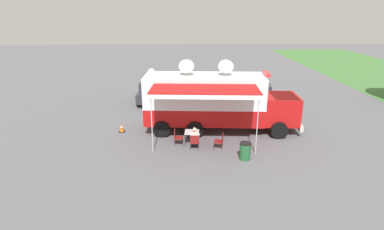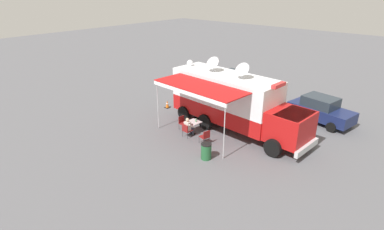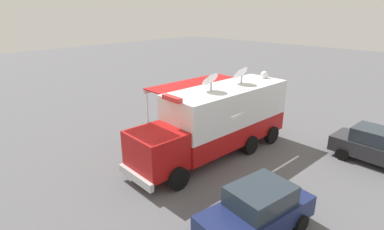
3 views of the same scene
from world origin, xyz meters
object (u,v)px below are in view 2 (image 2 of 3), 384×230
folding_chair_spare_by_truck (205,136)px  car_behind_truck (231,81)px  water_bottle (196,120)px  folding_chair_at_table (186,130)px  command_truck (234,101)px  trash_bin (206,151)px  car_far_corner (321,110)px  seated_responder (189,127)px  folding_chair_beside_table (183,122)px  folding_table (193,123)px  traffic_cone (167,104)px

folding_chair_spare_by_truck → car_behind_truck: size_ratio=0.20×
water_bottle → folding_chair_at_table: size_ratio=0.26×
command_truck → trash_bin: size_ratio=10.58×
folding_chair_at_table → car_far_corner: bearing=145.9°
seated_responder → car_behind_truck: bearing=-160.9°
command_truck → car_far_corner: command_truck is taller
command_truck → seated_responder: 3.30m
folding_chair_beside_table → car_behind_truck: 8.91m
command_truck → folding_table: size_ratio=11.32×
folding_chair_spare_by_truck → seated_responder: 1.41m
folding_chair_spare_by_truck → traffic_cone: folding_chair_spare_by_truck is taller
folding_chair_beside_table → water_bottle: bearing=101.5°
folding_chair_beside_table → car_far_corner: (-7.03, 6.22, 0.37)m
trash_bin → car_behind_truck: 11.98m
folding_chair_beside_table → seated_responder: (0.53, 0.98, 0.14)m
folding_chair_at_table → folding_chair_spare_by_truck: (-0.10, 1.42, 0.00)m
command_truck → traffic_cone: (0.14, -5.88, -1.67)m
traffic_cone → car_behind_truck: bearing=169.2°
folding_chair_spare_by_truck → car_far_corner: bearing=153.4°
folding_table → folding_chair_beside_table: size_ratio=0.98×
car_behind_truck → seated_responder: bearing=19.1°
folding_table → folding_chair_beside_table: (0.08, -0.85, -0.16)m
folding_chair_spare_by_truck → seated_responder: seated_responder is taller
trash_bin → command_truck: bearing=-165.2°
folding_chair_at_table → seated_responder: bearing=176.2°
command_truck → folding_chair_spare_by_truck: bearing=-0.7°
folding_table → folding_chair_at_table: 0.82m
folding_chair_beside_table → trash_bin: 3.98m
folding_chair_spare_by_truck → traffic_cone: bearing=-114.1°
folding_table → folding_chair_at_table: folding_chair_at_table is taller
trash_bin → folding_chair_spare_by_truck: bearing=-139.5°
traffic_cone → car_far_corner: bearing=117.4°
water_bottle → car_behind_truck: bearing=-159.5°
command_truck → car_behind_truck: bearing=-144.6°
command_truck → traffic_cone: bearing=-88.6°
folding_chair_at_table → car_far_corner: 9.36m
folding_chair_spare_by_truck → car_behind_truck: (-9.25, -4.58, 0.37)m
water_bottle → folding_chair_beside_table: 1.03m
seated_responder → car_behind_truck: size_ratio=0.29×
folding_chair_beside_table → folding_chair_spare_by_truck: 2.46m
folding_chair_spare_by_truck → traffic_cone: (-2.62, -5.85, -0.23)m
trash_bin → water_bottle: bearing=-129.8°
water_bottle → folding_table: bearing=-44.8°
trash_bin → car_far_corner: bearing=163.0°
trash_bin → folding_table: bearing=-127.1°
trash_bin → traffic_cone: bearing=-119.4°
folding_chair_at_table → traffic_cone: folding_chair_at_table is taller
command_truck → folding_chair_beside_table: (2.14, -2.42, -1.43)m
seated_responder → folding_chair_spare_by_truck: bearing=86.3°
command_truck → folding_chair_beside_table: 3.53m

